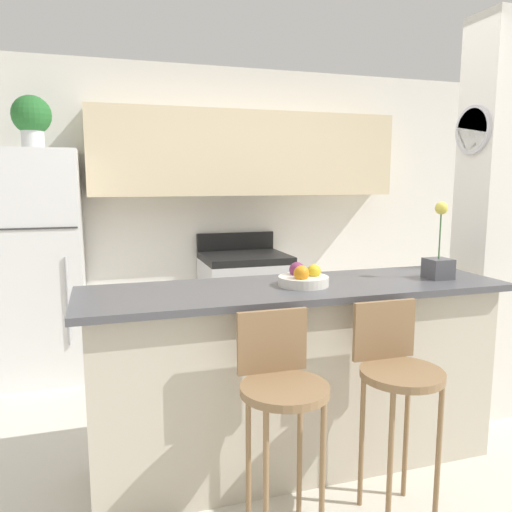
# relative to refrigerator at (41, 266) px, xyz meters

# --- Properties ---
(ground_plane) EXTENTS (14.00, 14.00, 0.00)m
(ground_plane) POSITION_rel_refrigerator_xyz_m (1.43, -1.76, -0.89)
(ground_plane) COLOR beige
(wall_back) EXTENTS (5.60, 0.38, 2.55)m
(wall_back) POSITION_rel_refrigerator_xyz_m (1.56, 0.29, 0.60)
(wall_back) COLOR white
(wall_back) RESTS_ON ground_plane
(pillar_right) EXTENTS (0.38, 0.32, 2.55)m
(pillar_right) POSITION_rel_refrigerator_xyz_m (2.87, -1.54, 0.39)
(pillar_right) COLOR white
(pillar_right) RESTS_ON ground_plane
(counter_bar) EXTENTS (2.26, 0.65, 1.00)m
(counter_bar) POSITION_rel_refrigerator_xyz_m (1.43, -1.76, -0.38)
(counter_bar) COLOR beige
(counter_bar) RESTS_ON ground_plane
(refrigerator) EXTENTS (0.62, 0.64, 1.78)m
(refrigerator) POSITION_rel_refrigerator_xyz_m (0.00, 0.00, 0.00)
(refrigerator) COLOR white
(refrigerator) RESTS_ON ground_plane
(stove_range) EXTENTS (0.73, 0.66, 1.07)m
(stove_range) POSITION_rel_refrigerator_xyz_m (1.65, -0.00, -0.43)
(stove_range) COLOR silver
(stove_range) RESTS_ON ground_plane
(bar_stool_left) EXTENTS (0.37, 0.37, 0.99)m
(bar_stool_left) POSITION_rel_refrigerator_xyz_m (1.15, -2.28, -0.22)
(bar_stool_left) COLOR olive
(bar_stool_left) RESTS_ON ground_plane
(bar_stool_right) EXTENTS (0.37, 0.37, 0.99)m
(bar_stool_right) POSITION_rel_refrigerator_xyz_m (1.71, -2.28, -0.22)
(bar_stool_right) COLOR olive
(bar_stool_right) RESTS_ON ground_plane
(potted_plant_on_fridge) EXTENTS (0.29, 0.29, 0.40)m
(potted_plant_on_fridge) POSITION_rel_refrigerator_xyz_m (-0.00, 0.00, 1.12)
(potted_plant_on_fridge) COLOR silver
(potted_plant_on_fridge) RESTS_ON refrigerator
(orchid_vase) EXTENTS (0.13, 0.13, 0.43)m
(orchid_vase) POSITION_rel_refrigerator_xyz_m (2.26, -1.82, 0.22)
(orchid_vase) COLOR #4C4C51
(orchid_vase) RESTS_ON counter_bar
(fruit_bowl) EXTENTS (0.26, 0.26, 0.12)m
(fruit_bowl) POSITION_rel_refrigerator_xyz_m (1.46, -1.77, 0.15)
(fruit_bowl) COLOR silver
(fruit_bowl) RESTS_ON counter_bar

